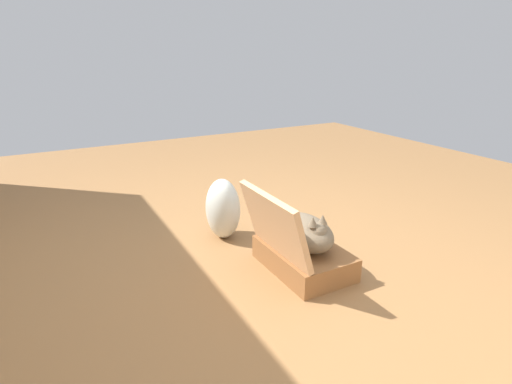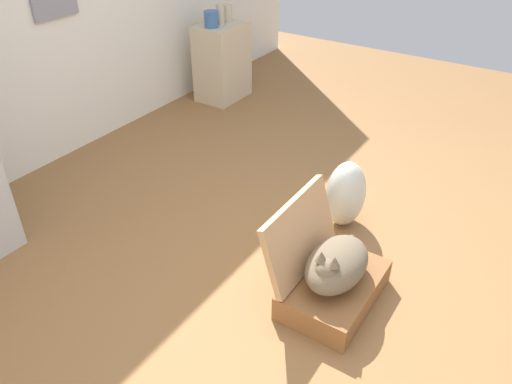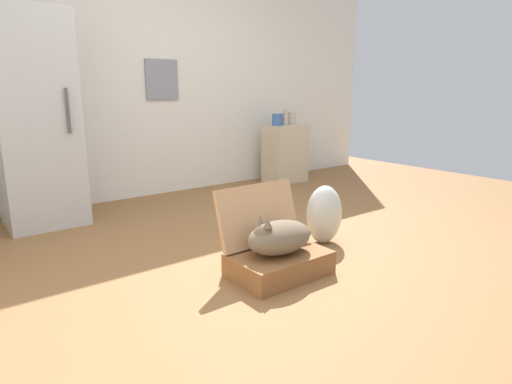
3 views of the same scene
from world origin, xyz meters
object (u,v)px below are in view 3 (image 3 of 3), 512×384
Objects in this scene: plastic_bag_white at (324,214)px; side_table at (285,154)px; cat at (278,237)px; refrigerator at (35,121)px; suitcase_base at (279,264)px; vase_tall at (277,120)px; vase_round at (285,118)px; vase_short at (292,118)px.

side_table is (1.24, 1.85, 0.13)m from plastic_bag_white.
refrigerator is (-0.88, 2.04, 0.62)m from cat.
suitcase_base is 0.34× the size of refrigerator.
suitcase_base is 4.24× the size of vase_tall.
side_table is 3.90× the size of vase_round.
plastic_bag_white is (0.65, 0.25, -0.03)m from cat.
vase_round reaches higher than cat.
suitcase_base is 2.37m from refrigerator.
cat is 2.82m from side_table.
suitcase_base is 2.91m from vase_round.
side_table is at bearing -7.09° from vase_tall.
vase_short is (0.24, 0.00, 0.00)m from vase_tall.
vase_round is at bearing -173.40° from vase_short.
vase_short reaches higher than vase_tall.
cat is 3.51× the size of vase_short.
plastic_bag_white is at bearing -123.78° from side_table.
plastic_bag_white is at bearing -123.75° from vase_round.
vase_tall reaches higher than side_table.
refrigerator is at bearing 113.46° from suitcase_base.
cat is 2.80m from vase_tall.
vase_tall is at bearing -179.81° from vase_short.
side_table is (1.89, 2.10, 0.10)m from cat.
refrigerator reaches higher than suitcase_base.
vase_round is (-0.12, -0.01, 0.02)m from vase_short.
refrigerator reaches higher than vase_short.
refrigerator reaches higher than side_table.
plastic_bag_white is 2.43× the size of vase_round.
refrigerator reaches higher than vase_tall.
cat reaches higher than suitcase_base.
vase_short is at bearing 7.46° from side_table.
vase_round is at bearing 56.25° from plastic_bag_white.
plastic_bag_white is 2.24m from vase_tall.
vase_short is 0.83× the size of vase_round.
side_table is at bearing 56.22° from plastic_bag_white.
side_table is at bearing -172.54° from vase_short.
plastic_bag_white is at bearing 20.52° from cat.
refrigerator is 2.65m from vase_tall.
suitcase_base is 3.99× the size of vase_short.
side_table reaches higher than plastic_bag_white.
vase_round is (1.89, 2.10, 0.54)m from cat.
vase_short is at bearing 46.38° from cat.
vase_round is (0.12, -0.01, 0.02)m from vase_tall.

